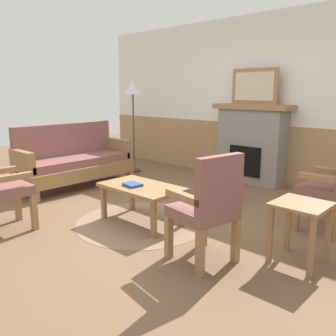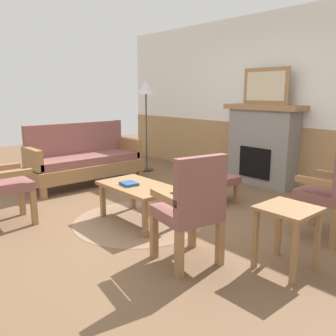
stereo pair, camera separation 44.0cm
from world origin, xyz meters
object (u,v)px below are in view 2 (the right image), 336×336
(coffee_table, at_px, (138,189))
(floor_lamp_by_couch, at_px, (146,93))
(armchair_near_fireplace, at_px, (191,205))
(framed_picture, at_px, (266,86))
(footstool, at_px, (221,181))
(side_table, at_px, (287,220))
(fireplace, at_px, (262,144))
(couch, at_px, (84,160))
(armchair_by_window_left, at_px, (334,188))
(book_on_table, at_px, (129,184))

(coffee_table, distance_m, floor_lamp_by_couch, 2.91)
(armchair_near_fireplace, bearing_deg, framed_picture, 113.57)
(footstool, height_order, side_table, side_table)
(fireplace, distance_m, footstool, 1.28)
(couch, bearing_deg, armchair_by_window_left, 13.00)
(coffee_table, relative_size, side_table, 1.75)
(book_on_table, xyz_separation_m, footstool, (0.18, 1.38, -0.17))
(framed_picture, bearing_deg, footstool, -81.07)
(framed_picture, height_order, armchair_near_fireplace, framed_picture)
(fireplace, distance_m, floor_lamp_by_couch, 2.30)
(armchair_by_window_left, height_order, floor_lamp_by_couch, floor_lamp_by_couch)
(fireplace, bearing_deg, framed_picture, 90.00)
(coffee_table, distance_m, armchair_near_fireplace, 1.18)
(framed_picture, xyz_separation_m, footstool, (0.19, -1.21, -1.28))
(couch, bearing_deg, fireplace, 49.03)
(fireplace, xyz_separation_m, armchair_by_window_left, (1.75, -1.32, -0.11))
(framed_picture, height_order, floor_lamp_by_couch, framed_picture)
(book_on_table, height_order, armchair_by_window_left, armchair_by_window_left)
(book_on_table, relative_size, armchair_by_window_left, 0.20)
(side_table, bearing_deg, fireplace, 128.74)
(book_on_table, xyz_separation_m, side_table, (1.78, 0.36, -0.02))
(fireplace, xyz_separation_m, coffee_table, (0.07, -2.52, -0.27))
(couch, height_order, armchair_near_fireplace, same)
(coffee_table, relative_size, footstool, 2.40)
(couch, bearing_deg, coffee_table, -10.40)
(framed_picture, distance_m, footstool, 1.77)
(coffee_table, relative_size, book_on_table, 4.94)
(footstool, height_order, floor_lamp_by_couch, floor_lamp_by_couch)
(floor_lamp_by_couch, bearing_deg, couch, -84.24)
(side_table, bearing_deg, footstool, 147.39)
(book_on_table, bearing_deg, footstool, 82.79)
(couch, distance_m, book_on_table, 1.94)
(fireplace, relative_size, couch, 0.72)
(fireplace, relative_size, floor_lamp_by_couch, 0.77)
(floor_lamp_by_couch, bearing_deg, armchair_by_window_left, -8.07)
(fireplace, bearing_deg, book_on_table, -89.66)
(armchair_by_window_left, bearing_deg, footstool, 176.01)
(couch, height_order, floor_lamp_by_couch, floor_lamp_by_couch)
(framed_picture, xyz_separation_m, armchair_by_window_left, (1.75, -1.32, -1.02))
(fireplace, height_order, couch, fireplace)
(armchair_by_window_left, bearing_deg, coffee_table, -144.52)
(fireplace, xyz_separation_m, side_table, (1.80, -2.24, -0.22))
(footstool, bearing_deg, couch, -155.39)
(footstool, bearing_deg, armchair_near_fireplace, -56.92)
(coffee_table, height_order, armchair_near_fireplace, armchair_near_fireplace)
(fireplace, height_order, coffee_table, fireplace)
(framed_picture, height_order, footstool, framed_picture)
(book_on_table, xyz_separation_m, floor_lamp_by_couch, (-2.03, 1.81, 1.00))
(fireplace, height_order, book_on_table, fireplace)
(footstool, height_order, armchair_near_fireplace, armchair_near_fireplace)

